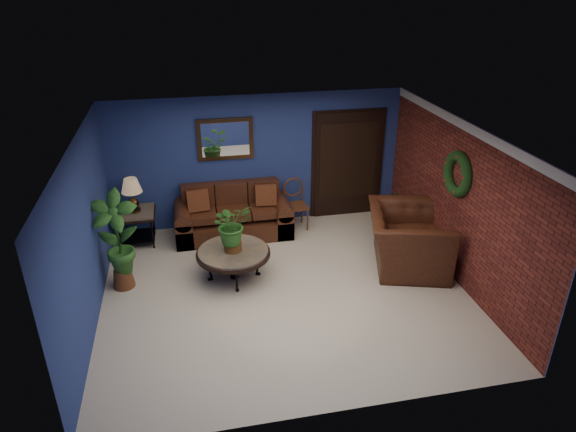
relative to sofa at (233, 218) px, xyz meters
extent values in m
plane|color=beige|center=(0.57, -2.08, -0.31)|extent=(5.50, 5.50, 0.00)
cube|color=navy|center=(0.57, 0.42, 0.94)|extent=(5.50, 0.04, 2.50)
cube|color=navy|center=(-2.18, -2.08, 0.94)|extent=(0.04, 5.00, 2.50)
cube|color=maroon|center=(3.32, -2.08, 0.94)|extent=(0.04, 5.00, 2.50)
cube|color=silver|center=(0.57, -2.08, 2.19)|extent=(5.50, 5.00, 0.02)
cube|color=white|center=(3.29, -2.08, 2.12)|extent=(0.03, 5.00, 0.14)
cube|color=#422A16|center=(-0.03, 0.38, 1.41)|extent=(1.02, 0.06, 0.77)
cube|color=black|center=(2.32, 0.39, 0.74)|extent=(1.44, 0.06, 2.18)
torus|color=black|center=(3.26, -2.03, 1.39)|extent=(0.16, 0.72, 0.72)
cube|color=#472414|center=(0.00, -0.08, -0.14)|extent=(2.12, 0.92, 0.35)
cube|color=#472414|center=(0.00, 0.25, 0.18)|extent=(1.81, 0.25, 0.87)
cube|color=#472414|center=(-0.60, -0.14, 0.18)|extent=(0.59, 0.63, 0.14)
cube|color=#472414|center=(0.00, -0.14, 0.18)|extent=(0.59, 0.63, 0.14)
cube|color=#472414|center=(0.60, -0.14, 0.18)|extent=(0.59, 0.63, 0.14)
cube|color=#472414|center=(-0.91, -0.08, -0.07)|extent=(0.31, 0.92, 0.48)
cube|color=#472414|center=(0.91, -0.08, -0.07)|extent=(0.31, 0.92, 0.48)
cube|color=brown|center=(-0.62, -0.10, 0.45)|extent=(0.39, 0.12, 0.39)
cube|color=brown|center=(0.62, -0.10, 0.45)|extent=(0.39, 0.12, 0.39)
cylinder|color=#4F4B45|center=(-0.16, -1.56, 0.17)|extent=(1.11, 1.11, 0.05)
cylinder|color=black|center=(-0.16, -1.56, 0.13)|extent=(1.18, 1.18, 0.05)
cylinder|color=black|center=(-0.16, -1.56, -0.09)|extent=(0.14, 0.14, 0.46)
cube|color=#4F4B45|center=(-1.73, -0.03, 0.29)|extent=(0.65, 0.65, 0.05)
cube|color=black|center=(-1.73, -0.03, 0.25)|extent=(0.69, 0.69, 0.04)
cube|color=black|center=(-1.73, -0.03, -0.19)|extent=(0.59, 0.59, 0.03)
cylinder|color=black|center=(-2.01, -0.30, -0.01)|extent=(0.03, 0.03, 0.61)
cylinder|color=black|center=(-1.46, -0.30, -0.01)|extent=(0.03, 0.03, 0.61)
cylinder|color=black|center=(-2.01, 0.24, -0.01)|extent=(0.03, 0.03, 0.61)
cylinder|color=black|center=(-1.46, 0.24, -0.01)|extent=(0.03, 0.03, 0.61)
cylinder|color=#422A16|center=(-1.73, -0.03, 0.34)|extent=(0.22, 0.22, 0.04)
sphere|color=#422A16|center=(-1.73, -0.03, 0.45)|extent=(0.20, 0.20, 0.20)
cylinder|color=#422A16|center=(-1.73, -0.03, 0.61)|extent=(0.02, 0.02, 0.25)
cone|color=#9A7D59|center=(-1.73, -0.03, 0.79)|extent=(0.36, 0.36, 0.25)
cube|color=#542B18|center=(1.20, -0.03, 0.14)|extent=(0.45, 0.45, 0.04)
torus|color=#542B18|center=(1.18, 0.15, 0.46)|extent=(0.39, 0.07, 0.39)
cylinder|color=#542B18|center=(1.04, -0.22, -0.10)|extent=(0.03, 0.03, 0.43)
cylinder|color=#542B18|center=(1.39, -0.19, -0.10)|extent=(0.03, 0.03, 0.43)
cylinder|color=#542B18|center=(1.01, 0.13, -0.10)|extent=(0.03, 0.03, 0.43)
cylinder|color=#542B18|center=(1.36, 0.16, -0.10)|extent=(0.03, 0.03, 0.43)
imported|color=#472414|center=(2.72, -1.73, 0.17)|extent=(1.66, 1.79, 0.96)
cylinder|color=brown|center=(-0.16, -1.56, 0.28)|extent=(0.28, 0.28, 0.18)
imported|color=#1E5019|center=(-0.16, -1.56, 0.66)|extent=(0.73, 0.68, 0.67)
cylinder|color=brown|center=(2.92, -0.40, -0.21)|extent=(0.26, 0.26, 0.20)
imported|color=#1E5019|center=(2.92, -0.40, 0.15)|extent=(0.35, 0.29, 0.62)
cylinder|color=brown|center=(-1.88, -1.46, -0.16)|extent=(0.34, 0.34, 0.30)
imported|color=#1E5019|center=(-1.88, -1.46, 0.61)|extent=(0.76, 0.56, 1.34)
camera|label=1|loc=(-0.74, -8.63, 4.20)|focal=32.00mm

